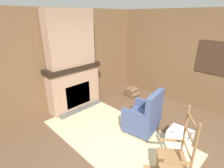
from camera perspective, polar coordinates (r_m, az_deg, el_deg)
The scene contains 12 objects.
ground_plane at distance 3.88m, azimuth 8.33°, elevation -18.83°, with size 14.00×14.00×0.00m, color brown.
wood_panel_wall_left at distance 4.96m, azimuth -14.35°, elevation 7.40°, with size 0.06×5.50×2.67m.
wood_panel_wall_back at distance 5.32m, azimuth 25.73°, elevation 6.90°, with size 5.50×0.09×2.67m.
fireplace_hearth at distance 4.99m, azimuth -12.18°, elevation -1.02°, with size 0.60×1.56×1.25m.
chimney_breast at distance 4.66m, azimuth -13.58°, elevation 14.27°, with size 0.34×1.29×1.41m.
area_rug at distance 4.03m, azimuth 1.03°, elevation -16.67°, with size 3.30×1.74×0.01m.
armchair at distance 4.05m, azimuth 10.30°, elevation -10.67°, with size 0.79×0.82×1.02m.
rocking_chair at distance 3.06m, azimuth 19.95°, elevation -22.71°, with size 0.93×0.88×1.28m.
firewood_stack at distance 5.82m, azimuth 6.36°, elevation -2.57°, with size 0.49×0.39×0.28m.
laundry_basket at distance 4.04m, azimuth 21.22°, elevation -15.77°, with size 0.49×0.43×0.29m.
oil_lamp_vase at distance 4.63m, azimuth -17.10°, elevation 6.36°, with size 0.10×0.10×0.32m.
storage_case at distance 4.88m, azimuth -11.98°, elevation 7.02°, with size 0.17×0.22×0.13m.
Camera 1 is at (1.68, -2.43, 2.51)m, focal length 28.00 mm.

